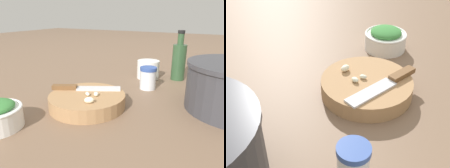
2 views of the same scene
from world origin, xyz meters
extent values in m
plane|color=brown|center=(0.00, 0.00, 0.00)|extent=(5.00, 5.00, 0.00)
cylinder|color=#9E754C|center=(0.08, -0.09, 0.02)|extent=(0.22, 0.22, 0.04)
cube|color=brown|center=(0.08, -0.18, 0.05)|extent=(0.05, 0.08, 0.01)
cube|color=silver|center=(0.03, -0.09, 0.04)|extent=(0.09, 0.13, 0.01)
ellipsoid|color=silver|center=(0.09, -0.09, 0.04)|extent=(0.02, 0.02, 0.01)
ellipsoid|color=silver|center=(0.08, -0.06, 0.05)|extent=(0.02, 0.02, 0.01)
ellipsoid|color=#EFE7C6|center=(0.13, -0.05, 0.05)|extent=(0.03, 0.03, 0.02)
cylinder|color=silver|center=(0.28, -0.21, 0.02)|extent=(0.12, 0.12, 0.05)
torus|color=silver|center=(0.28, -0.21, 0.05)|extent=(0.12, 0.12, 0.01)
ellipsoid|color=#387A38|center=(0.28, -0.21, 0.05)|extent=(0.09, 0.09, 0.03)
cylinder|color=silver|center=(-0.16, 0.01, 0.03)|extent=(0.06, 0.06, 0.07)
cylinder|color=#334F99|center=(-0.16, 0.01, 0.07)|extent=(0.06, 0.06, 0.01)
camera|label=1|loc=(0.56, 0.25, 0.26)|focal=35.00mm
camera|label=2|loc=(-0.50, 0.11, 0.46)|focal=50.00mm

